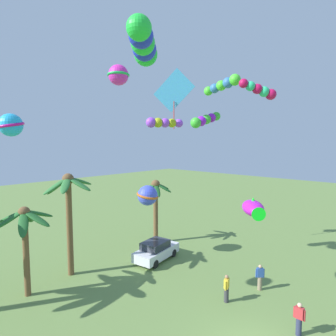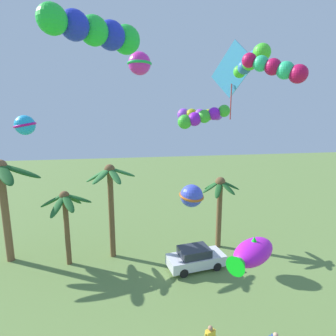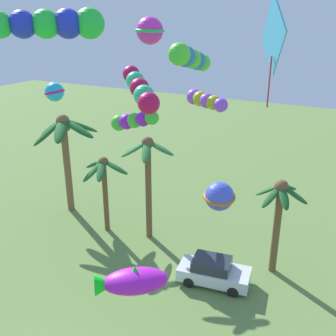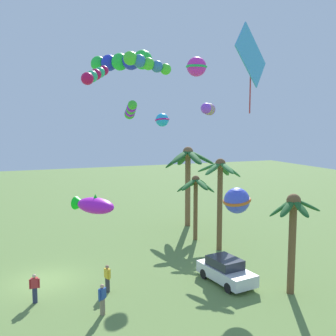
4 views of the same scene
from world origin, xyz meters
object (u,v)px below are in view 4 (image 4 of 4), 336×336
object	(u,v)px
palm_tree_1	(220,182)
parked_car_0	(226,271)
spectator_2	(102,299)
kite_tube_4	(146,63)
palm_tree_0	(188,165)
kite_tube_1	(123,62)
kite_ball_6	(197,67)
kite_ball_2	(162,120)
kite_ball_8	(237,201)
palm_tree_3	(293,222)
kite_tube_9	(95,75)
kite_diamond_0	(251,56)
spectator_1	(107,278)
spectator_0	(35,288)
palm_tree_2	(196,190)
kite_fish_3	(93,205)
kite_tube_5	(131,110)
kite_tube_7	(208,109)

from	to	relation	value
palm_tree_1	parked_car_0	size ratio (longest dim) A/B	1.70
spectator_2	kite_tube_4	bearing A→B (deg)	101.37
kite_tube_4	palm_tree_0	bearing A→B (deg)	148.09
palm_tree_0	parked_car_0	xyz separation A→B (m)	(12.92, -3.28, -4.97)
kite_tube_1	kite_tube_4	size ratio (longest dim) A/B	1.44
parked_car_0	palm_tree_0	bearing A→B (deg)	165.75
spectator_2	kite_ball_6	world-z (taller)	kite_ball_6
kite_ball_2	kite_ball_8	world-z (taller)	kite_ball_2
palm_tree_3	kite_ball_6	xyz separation A→B (m)	(-6.22, -3.04, 9.08)
parked_car_0	kite_tube_9	distance (m)	13.61
kite_diamond_0	palm_tree_3	bearing A→B (deg)	78.86
palm_tree_1	kite_tube_4	xyz separation A→B (m)	(6.38, -7.84, 7.38)
palm_tree_3	kite_ball_8	size ratio (longest dim) A/B	2.52
parked_car_0	spectator_1	xyz separation A→B (m)	(-1.29, -6.94, 0.06)
spectator_0	palm_tree_0	bearing A→B (deg)	129.20
palm_tree_2	kite_ball_6	distance (m)	10.69
kite_ball_2	kite_ball_8	xyz separation A→B (m)	(9.77, 1.14, -4.88)
spectator_1	kite_fish_3	bearing A→B (deg)	-38.12
spectator_2	kite_tube_4	world-z (taller)	kite_tube_4
palm_tree_0	palm_tree_1	bearing A→B (deg)	-5.19
kite_tube_5	spectator_0	bearing A→B (deg)	-89.48
palm_tree_1	kite_diamond_0	xyz separation A→B (m)	(7.75, -2.57, 7.82)
palm_tree_0	palm_tree_2	world-z (taller)	palm_tree_0
kite_ball_6	kite_tube_7	world-z (taller)	kite_ball_6
palm_tree_1	spectator_1	bearing A→B (deg)	-65.50
kite_diamond_0	kite_tube_1	bearing A→B (deg)	-147.64
palm_tree_2	kite_tube_9	distance (m)	15.47
kite_diamond_0	kite_ball_8	xyz separation A→B (m)	(-2.25, 0.71, -8.07)
palm_tree_1	kite_fish_3	xyz separation A→B (m)	(5.53, -10.48, 0.15)
palm_tree_2	kite_tube_7	bearing A→B (deg)	-21.11
palm_tree_3	kite_tube_7	xyz separation A→B (m)	(-2.98, -3.82, 6.25)
palm_tree_0	kite_tube_9	xyz separation A→B (m)	(13.30, -11.03, 6.21)
kite_ball_6	spectator_0	bearing A→B (deg)	-78.07
parked_car_0	kite_tube_5	bearing A→B (deg)	-104.79
palm_tree_2	kite_ball_2	distance (m)	6.34
kite_tube_4	spectator_1	bearing A→B (deg)	-139.51
kite_tube_5	spectator_2	bearing A→B (deg)	-41.26
spectator_0	kite_ball_8	size ratio (longest dim) A/B	0.70
kite_tube_1	kite_ball_2	size ratio (longest dim) A/B	2.83
parked_car_0	kite_tube_7	xyz separation A→B (m)	(-0.37, -1.13, 9.65)
spectator_2	kite_ball_8	world-z (taller)	kite_ball_8
palm_tree_1	kite_ball_6	world-z (taller)	kite_ball_6
kite_tube_9	kite_tube_4	bearing A→B (deg)	82.22
kite_ball_2	kite_tube_4	size ratio (longest dim) A/B	0.51
parked_car_0	kite_diamond_0	distance (m)	12.46
palm_tree_3	spectator_0	distance (m)	14.52
palm_tree_1	kite_tube_5	bearing A→B (deg)	-62.31
palm_tree_3	kite_tube_1	distance (m)	14.50
spectator_1	spectator_2	xyz separation A→B (m)	(2.53, -0.82, 0.00)
parked_car_0	kite_diamond_0	size ratio (longest dim) A/B	0.88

